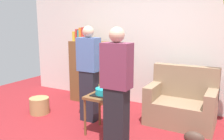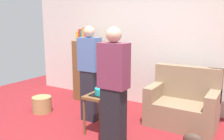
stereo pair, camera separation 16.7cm
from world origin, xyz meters
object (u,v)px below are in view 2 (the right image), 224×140
at_px(birthday_cake, 103,92).
at_px(person_holding_cake, 114,91).
at_px(bookshelf, 92,70).
at_px(handbag, 193,140).
at_px(couch, 183,105).
at_px(person_blowing_candles, 90,73).
at_px(side_table, 103,101).
at_px(wicker_basket, 42,104).

bearing_deg(birthday_cake, person_holding_cake, -44.01).
distance_m(bookshelf, handbag, 2.61).
xyz_separation_m(birthday_cake, person_holding_cake, (0.43, -0.42, 0.17)).
height_order(couch, person_holding_cake, person_holding_cake).
height_order(person_holding_cake, handbag, person_holding_cake).
bearing_deg(handbag, couch, 116.47).
height_order(birthday_cake, handbag, birthday_cake).
bearing_deg(person_blowing_candles, birthday_cake, -30.63).
xyz_separation_m(side_table, wicker_basket, (-1.49, 0.12, -0.36)).
relative_size(person_blowing_candles, wicker_basket, 4.53).
bearing_deg(wicker_basket, side_table, -4.64).
xyz_separation_m(bookshelf, person_holding_cake, (1.51, -1.61, 0.16)).
distance_m(couch, bookshelf, 2.07).
bearing_deg(bookshelf, side_table, -47.85).
height_order(person_blowing_candles, handbag, person_blowing_candles).
bearing_deg(side_table, bookshelf, 132.15).
height_order(person_holding_cake, wicker_basket, person_holding_cake).
xyz_separation_m(couch, bookshelf, (-2.03, 0.24, 0.33)).
distance_m(couch, side_table, 1.35).
xyz_separation_m(person_holding_cake, wicker_basket, (-1.92, 0.54, -0.68)).
bearing_deg(person_holding_cake, handbag, -113.62).
relative_size(bookshelf, person_holding_cake, 0.98).
distance_m(bookshelf, wicker_basket, 1.26).
bearing_deg(bookshelf, person_blowing_candles, -55.76).
distance_m(side_table, person_holding_cake, 0.68).
height_order(birthday_cake, wicker_basket, birthday_cake).
height_order(couch, wicker_basket, couch).
relative_size(wicker_basket, handbag, 1.29).
xyz_separation_m(person_blowing_candles, wicker_basket, (-1.01, -0.19, -0.68)).
xyz_separation_m(birthday_cake, person_blowing_candles, (-0.48, 0.31, 0.17)).
distance_m(person_blowing_candles, person_holding_cake, 1.16).
distance_m(birthday_cake, person_holding_cake, 0.62).
bearing_deg(handbag, birthday_cake, -168.33).
bearing_deg(couch, person_blowing_candles, -155.87).
relative_size(couch, wicker_basket, 3.06).
bearing_deg(bookshelf, couch, -6.78).
xyz_separation_m(couch, wicker_basket, (-2.44, -0.83, -0.19)).
relative_size(couch, bookshelf, 0.69).
xyz_separation_m(person_blowing_candles, handbag, (1.77, -0.04, -0.73)).
distance_m(person_holding_cake, wicker_basket, 2.11).
bearing_deg(side_table, birthday_cake, -77.52).
relative_size(birthday_cake, wicker_basket, 0.89).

